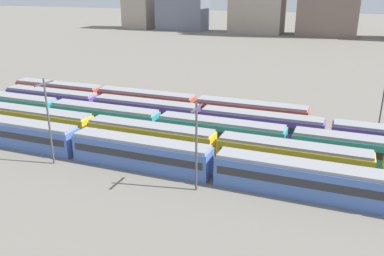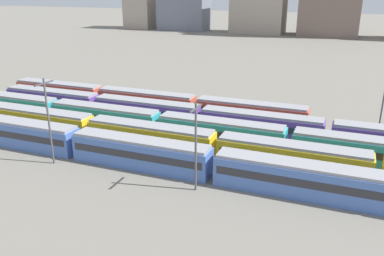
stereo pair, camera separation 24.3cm
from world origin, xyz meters
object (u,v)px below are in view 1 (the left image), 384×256
object	(u,v)px
catenary_pole_1	(384,95)
train_track_1	(217,147)
train_track_0	(141,153)
catenary_pole_2	(196,143)
train_track_3	(260,125)
catenary_pole_0	(48,118)
train_track_2	(159,125)
train_track_4	(146,102)

from	to	relation	value
catenary_pole_1	train_track_1	bearing A→B (deg)	-136.81
train_track_0	catenary_pole_2	bearing A→B (deg)	-20.05
train_track_0	train_track_1	xyz separation A→B (m)	(8.13, 5.20, 0.00)
catenary_pole_1	train_track_3	bearing A→B (deg)	-153.41
train_track_0	catenary_pole_0	xyz separation A→B (m)	(-10.85, -3.08, 4.15)
train_track_2	catenary_pole_2	bearing A→B (deg)	-51.09
train_track_1	catenary_pole_0	size ratio (longest dim) A/B	10.24
catenary_pole_1	train_track_4	bearing A→B (deg)	-175.45
train_track_1	catenary_pole_1	size ratio (longest dim) A/B	10.30
train_track_0	catenary_pole_2	world-z (taller)	catenary_pole_2
catenary_pole_2	train_track_4	bearing A→B (deg)	127.78
train_track_0	train_track_2	world-z (taller)	same
train_track_3	catenary_pole_0	world-z (taller)	catenary_pole_0
train_track_4	train_track_3	bearing A→B (deg)	-13.53
train_track_1	catenary_pole_2	bearing A→B (deg)	-87.89
catenary_pole_0	catenary_pole_1	distance (m)	47.24
catenary_pole_2	train_track_2	bearing A→B (deg)	128.91
train_track_1	catenary_pole_1	distance (m)	27.52
train_track_4	catenary_pole_0	xyz separation A→B (m)	(-0.78, -23.88, 4.15)
train_track_0	train_track_1	bearing A→B (deg)	32.59
train_track_3	train_track_1	bearing A→B (deg)	-108.15
train_track_2	catenary_pole_2	size ratio (longest dim) A/B	7.45
train_track_4	catenary_pole_2	bearing A→B (deg)	-52.22
catenary_pole_0	train_track_1	bearing A→B (deg)	23.57
train_track_0	catenary_pole_0	distance (m)	12.02
train_track_1	train_track_4	bearing A→B (deg)	139.41
train_track_2	catenary_pole_0	size ratio (longest dim) A/B	6.80
catenary_pole_2	train_track_3	bearing A→B (deg)	80.57
train_track_2	train_track_4	bearing A→B (deg)	126.27
train_track_2	catenary_pole_2	world-z (taller)	catenary_pole_2
catenary_pole_1	catenary_pole_2	xyz separation A→B (m)	(-19.53, -26.90, -0.46)
train_track_0	catenary_pole_2	size ratio (longest dim) A/B	9.34
train_track_3	catenary_pole_0	bearing A→B (deg)	-140.16
catenary_pole_2	catenary_pole_1	bearing A→B (deg)	54.02
train_track_0	train_track_2	size ratio (longest dim) A/B	1.25
train_track_2	catenary_pole_0	world-z (taller)	catenary_pole_0
train_track_4	train_track_2	bearing A→B (deg)	-53.73
catenary_pole_2	train_track_1	bearing A→B (deg)	92.11
train_track_3	catenary_pole_1	xyz separation A→B (m)	(16.43, 8.23, 4.12)
train_track_0	catenary_pole_1	world-z (taller)	catenary_pole_1
train_track_3	catenary_pole_2	xyz separation A→B (m)	(-3.10, -18.68, 3.66)
catenary_pole_0	train_track_2	bearing A→B (deg)	58.04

